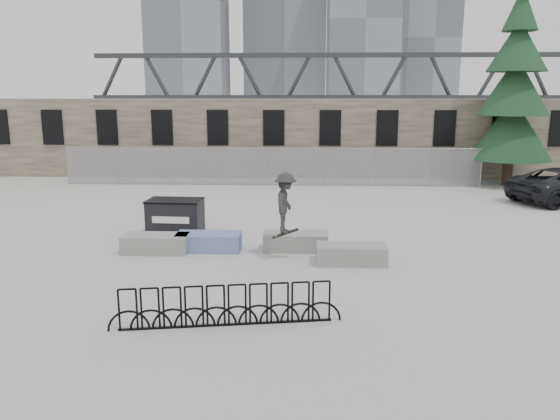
{
  "coord_description": "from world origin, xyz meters",
  "views": [
    {
      "loc": [
        1.64,
        -16.23,
        4.82
      ],
      "look_at": [
        0.96,
        0.17,
        1.3
      ],
      "focal_mm": 35.0,
      "sensor_mm": 36.0,
      "label": 1
    }
  ],
  "objects_px": {
    "planter_center_right": "(296,241)",
    "planter_offset": "(351,253)",
    "bike_rack": "(227,306)",
    "spruce_tree": "(514,92)",
    "skateboarder": "(286,203)",
    "planter_center_left": "(209,241)",
    "dumpster": "(175,217)",
    "planter_far_left": "(156,243)"
  },
  "relations": [
    {
      "from": "planter_far_left",
      "to": "spruce_tree",
      "type": "xyz_separation_m",
      "value": [
        15.45,
        13.24,
        4.57
      ]
    },
    {
      "from": "planter_center_left",
      "to": "skateboarder",
      "type": "relative_size",
      "value": 1.04
    },
    {
      "from": "planter_far_left",
      "to": "planter_center_left",
      "type": "bearing_deg",
      "value": 9.08
    },
    {
      "from": "planter_far_left",
      "to": "planter_center_left",
      "type": "distance_m",
      "value": 1.62
    },
    {
      "from": "bike_rack",
      "to": "planter_offset",
      "type": "bearing_deg",
      "value": 56.05
    },
    {
      "from": "planter_far_left",
      "to": "skateboarder",
      "type": "distance_m",
      "value": 4.34
    },
    {
      "from": "dumpster",
      "to": "skateboarder",
      "type": "distance_m",
      "value": 4.98
    },
    {
      "from": "dumpster",
      "to": "spruce_tree",
      "type": "height_order",
      "value": "spruce_tree"
    },
    {
      "from": "planter_center_right",
      "to": "planter_offset",
      "type": "bearing_deg",
      "value": -39.14
    },
    {
      "from": "bike_rack",
      "to": "skateboarder",
      "type": "height_order",
      "value": "skateboarder"
    },
    {
      "from": "dumpster",
      "to": "bike_rack",
      "type": "bearing_deg",
      "value": -66.16
    },
    {
      "from": "planter_center_right",
      "to": "spruce_tree",
      "type": "xyz_separation_m",
      "value": [
        11.13,
        12.82,
        4.57
      ]
    },
    {
      "from": "planter_center_left",
      "to": "planter_offset",
      "type": "xyz_separation_m",
      "value": [
        4.34,
        -1.16,
        0.0
      ]
    },
    {
      "from": "planter_far_left",
      "to": "spruce_tree",
      "type": "bearing_deg",
      "value": 40.6
    },
    {
      "from": "planter_center_left",
      "to": "planter_center_right",
      "type": "xyz_separation_m",
      "value": [
        2.72,
        0.17,
        0.0
      ]
    },
    {
      "from": "planter_center_right",
      "to": "spruce_tree",
      "type": "distance_m",
      "value": 17.58
    },
    {
      "from": "planter_offset",
      "to": "planter_center_left",
      "type": "bearing_deg",
      "value": 165.1
    },
    {
      "from": "spruce_tree",
      "to": "planter_far_left",
      "type": "bearing_deg",
      "value": -139.4
    },
    {
      "from": "dumpster",
      "to": "bike_rack",
      "type": "relative_size",
      "value": 0.4
    },
    {
      "from": "planter_center_left",
      "to": "planter_offset",
      "type": "bearing_deg",
      "value": -14.9
    },
    {
      "from": "planter_center_right",
      "to": "planter_offset",
      "type": "relative_size",
      "value": 1.0
    },
    {
      "from": "planter_offset",
      "to": "dumpster",
      "type": "xyz_separation_m",
      "value": [
        -5.82,
        3.09,
        0.33
      ]
    },
    {
      "from": "planter_center_right",
      "to": "skateboarder",
      "type": "relative_size",
      "value": 1.04
    },
    {
      "from": "planter_center_right",
      "to": "planter_offset",
      "type": "distance_m",
      "value": 2.09
    },
    {
      "from": "planter_far_left",
      "to": "skateboarder",
      "type": "xyz_separation_m",
      "value": [
        4.04,
        -0.69,
        1.43
      ]
    },
    {
      "from": "bike_rack",
      "to": "spruce_tree",
      "type": "relative_size",
      "value": 0.42
    },
    {
      "from": "planter_offset",
      "to": "bike_rack",
      "type": "xyz_separation_m",
      "value": [
        -3.0,
        -4.46,
        0.14
      ]
    },
    {
      "from": "spruce_tree",
      "to": "bike_rack",
      "type": "bearing_deg",
      "value": -123.91
    },
    {
      "from": "spruce_tree",
      "to": "skateboarder",
      "type": "height_order",
      "value": "spruce_tree"
    },
    {
      "from": "planter_offset",
      "to": "spruce_tree",
      "type": "bearing_deg",
      "value": 56.1
    },
    {
      "from": "planter_far_left",
      "to": "planter_center_left",
      "type": "relative_size",
      "value": 1.0
    },
    {
      "from": "bike_rack",
      "to": "spruce_tree",
      "type": "distance_m",
      "value": 22.85
    },
    {
      "from": "planter_offset",
      "to": "spruce_tree",
      "type": "distance_m",
      "value": 17.64
    },
    {
      "from": "planter_far_left",
      "to": "planter_offset",
      "type": "xyz_separation_m",
      "value": [
        5.95,
        -0.9,
        0.0
      ]
    },
    {
      "from": "planter_offset",
      "to": "bike_rack",
      "type": "height_order",
      "value": "bike_rack"
    },
    {
      "from": "dumpster",
      "to": "planter_center_right",
      "type": "bearing_deg",
      "value": -19.46
    },
    {
      "from": "planter_center_right",
      "to": "planter_center_left",
      "type": "bearing_deg",
      "value": -176.51
    },
    {
      "from": "spruce_tree",
      "to": "planter_offset",
      "type": "bearing_deg",
      "value": -123.9
    },
    {
      "from": "planter_far_left",
      "to": "planter_offset",
      "type": "bearing_deg",
      "value": -8.6
    },
    {
      "from": "dumpster",
      "to": "spruce_tree",
      "type": "bearing_deg",
      "value": 39.14
    },
    {
      "from": "bike_rack",
      "to": "spruce_tree",
      "type": "bearing_deg",
      "value": 56.09
    },
    {
      "from": "planter_center_left",
      "to": "bike_rack",
      "type": "xyz_separation_m",
      "value": [
        1.34,
        -5.62,
        0.14
      ]
    }
  ]
}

